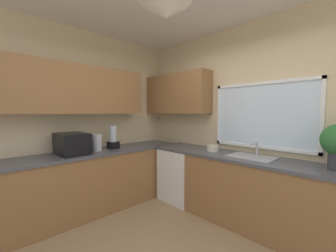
% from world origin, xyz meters
% --- Properties ---
extents(room_shell, '(4.06, 3.46, 2.80)m').
position_xyz_m(room_shell, '(-0.83, 0.52, 1.90)').
color(room_shell, beige).
rests_on(room_shell, ground_plane).
extents(counter_run_left, '(0.65, 3.07, 0.89)m').
position_xyz_m(counter_run_left, '(-1.66, 0.00, 0.45)').
color(counter_run_left, olive).
rests_on(counter_run_left, ground_plane).
extents(counter_run_back, '(3.15, 0.65, 0.89)m').
position_xyz_m(counter_run_back, '(0.21, 1.36, 0.45)').
color(counter_run_back, olive).
rests_on(counter_run_back, ground_plane).
extents(dishwasher, '(0.60, 0.60, 0.85)m').
position_xyz_m(dishwasher, '(-1.00, 1.33, 0.42)').
color(dishwasher, white).
rests_on(dishwasher, ground_plane).
extents(microwave, '(0.48, 0.36, 0.29)m').
position_xyz_m(microwave, '(-1.66, -0.21, 1.04)').
color(microwave, black).
rests_on(microwave, counter_run_left).
extents(kettle, '(0.14, 0.14, 0.25)m').
position_xyz_m(kettle, '(-1.64, 0.14, 1.02)').
color(kettle, '#B7B7BC').
rests_on(kettle, counter_run_left).
extents(sink_assembly, '(0.55, 0.40, 0.19)m').
position_xyz_m(sink_assembly, '(0.17, 1.37, 0.91)').
color(sink_assembly, '#9EA0A5').
rests_on(sink_assembly, counter_run_back).
extents(bowl, '(0.17, 0.17, 0.09)m').
position_xyz_m(bowl, '(-0.42, 1.36, 0.94)').
color(bowl, beige).
rests_on(bowl, counter_run_back).
extents(blender_appliance, '(0.15, 0.15, 0.36)m').
position_xyz_m(blender_appliance, '(-1.66, 0.42, 1.06)').
color(blender_appliance, black).
rests_on(blender_appliance, counter_run_left).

